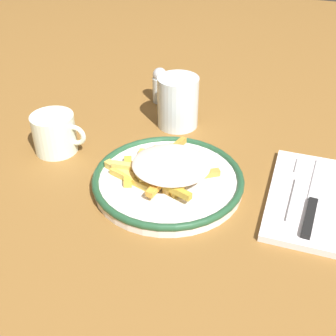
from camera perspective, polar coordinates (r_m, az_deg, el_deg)
name	(u,v)px	position (r m, az deg, el deg)	size (l,w,h in m)	color
ground_plane	(168,186)	(0.74, 0.00, -2.35)	(2.60, 2.60, 0.00)	brown
plate	(168,180)	(0.74, 0.00, -1.59)	(0.26, 0.26, 0.02)	white
fries_heap	(166,167)	(0.73, -0.32, 0.12)	(0.20, 0.17, 0.04)	#DBA150
napkin	(313,199)	(0.75, 18.42, -3.84)	(0.14, 0.24, 0.01)	white
fork	(297,187)	(0.75, 16.52, -2.44)	(0.03, 0.18, 0.01)	silver
knife	(313,202)	(0.72, 18.37, -4.18)	(0.03, 0.21, 0.01)	black
water_glass	(178,102)	(0.89, 1.30, 8.59)	(0.08, 0.08, 0.10)	silver
coffee_mug	(55,133)	(0.84, -14.51, 4.40)	(0.10, 0.08, 0.07)	white
salt_shaker	(160,85)	(0.99, -1.07, 10.78)	(0.03, 0.03, 0.08)	silver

